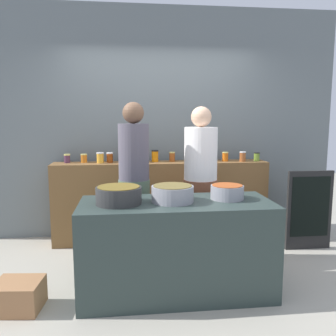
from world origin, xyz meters
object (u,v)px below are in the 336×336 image
at_px(preserve_jar_3, 110,157).
at_px(cook_in_cap, 200,193).
at_px(preserve_jar_8, 172,157).
at_px(cooking_pot_left, 119,195).
at_px(cook_with_tongs, 134,193).
at_px(preserve_jar_9, 201,157).
at_px(preserve_jar_6, 142,158).
at_px(preserve_jar_1, 84,158).
at_px(preserve_jar_12, 243,157).
at_px(preserve_jar_5, 134,157).
at_px(cooking_pot_right, 227,192).
at_px(preserve_jar_0, 67,158).
at_px(preserve_jar_10, 210,156).
at_px(preserve_jar_7, 155,156).
at_px(preserve_jar_11, 225,157).
at_px(preserve_jar_13, 257,157).
at_px(chalkboard_sign, 309,210).
at_px(preserve_jar_4, 123,157).
at_px(cooking_pot_center, 173,194).
at_px(bread_crate, 18,296).
at_px(preserve_jar_2, 100,158).

relative_size(preserve_jar_3, cook_in_cap, 0.07).
distance_m(preserve_jar_8, cooking_pot_left, 1.59).
bearing_deg(cook_with_tongs, preserve_jar_9, 43.48).
bearing_deg(preserve_jar_6, preserve_jar_1, 174.72).
distance_m(preserve_jar_1, preserve_jar_12, 2.00).
relative_size(preserve_jar_5, cooking_pot_right, 0.42).
height_order(preserve_jar_0, cook_with_tongs, cook_with_tongs).
relative_size(preserve_jar_12, cook_with_tongs, 0.07).
height_order(preserve_jar_10, cooking_pot_right, preserve_jar_10).
bearing_deg(cooking_pot_right, preserve_jar_3, 128.72).
distance_m(preserve_jar_7, preserve_jar_8, 0.22).
xyz_separation_m(preserve_jar_10, preserve_jar_12, (0.40, -0.09, -0.01)).
relative_size(preserve_jar_0, cook_in_cap, 0.06).
bearing_deg(preserve_jar_7, preserve_jar_11, -2.96).
xyz_separation_m(preserve_jar_9, preserve_jar_13, (0.71, -0.09, 0.01)).
height_order(preserve_jar_12, cooking_pot_right, preserve_jar_12).
xyz_separation_m(preserve_jar_6, cook_in_cap, (0.59, -0.71, -0.30)).
height_order(preserve_jar_10, chalkboard_sign, preserve_jar_10).
relative_size(preserve_jar_5, preserve_jar_11, 1.05).
height_order(preserve_jar_3, cook_with_tongs, cook_with_tongs).
xyz_separation_m(preserve_jar_4, cook_with_tongs, (0.12, -0.77, -0.29)).
bearing_deg(preserve_jar_10, preserve_jar_5, 178.15).
bearing_deg(preserve_jar_11, chalkboard_sign, -29.66).
distance_m(preserve_jar_1, preserve_jar_10, 1.60).
bearing_deg(preserve_jar_4, preserve_jar_13, -0.90).
xyz_separation_m(preserve_jar_12, cooking_pot_center, (-1.07, -1.33, -0.17)).
bearing_deg(cook_in_cap, preserve_jar_5, 132.42).
xyz_separation_m(preserve_jar_13, chalkboard_sign, (0.49, -0.49, -0.59)).
distance_m(preserve_jar_4, preserve_jar_13, 1.71).
height_order(preserve_jar_3, preserve_jar_7, preserve_jar_7).
distance_m(preserve_jar_4, cooking_pot_center, 1.47).
height_order(preserve_jar_5, cook_in_cap, cook_in_cap).
height_order(preserve_jar_4, preserve_jar_5, preserve_jar_4).
bearing_deg(cook_with_tongs, bread_crate, -141.93).
xyz_separation_m(preserve_jar_9, preserve_jar_12, (0.51, -0.12, 0.01)).
bearing_deg(preserve_jar_2, preserve_jar_11, 0.03).
relative_size(preserve_jar_11, bread_crate, 0.32).
bearing_deg(preserve_jar_11, preserve_jar_3, 178.12).
bearing_deg(preserve_jar_2, preserve_jar_4, 0.68).
distance_m(preserve_jar_11, cook_with_tongs, 1.44).
distance_m(preserve_jar_2, bread_crate, 1.91).
height_order(preserve_jar_6, cooking_pot_left, preserve_jar_6).
distance_m(cooking_pot_left, cooking_pot_right, 0.98).
relative_size(preserve_jar_3, preserve_jar_10, 0.91).
relative_size(preserve_jar_4, preserve_jar_5, 1.07).
bearing_deg(preserve_jar_7, cooking_pot_center, -88.45).
bearing_deg(preserve_jar_12, cook_with_tongs, -152.96).
bearing_deg(bread_crate, preserve_jar_1, 76.84).
distance_m(preserve_jar_1, preserve_jar_3, 0.32).
distance_m(preserve_jar_2, preserve_jar_12, 1.80).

